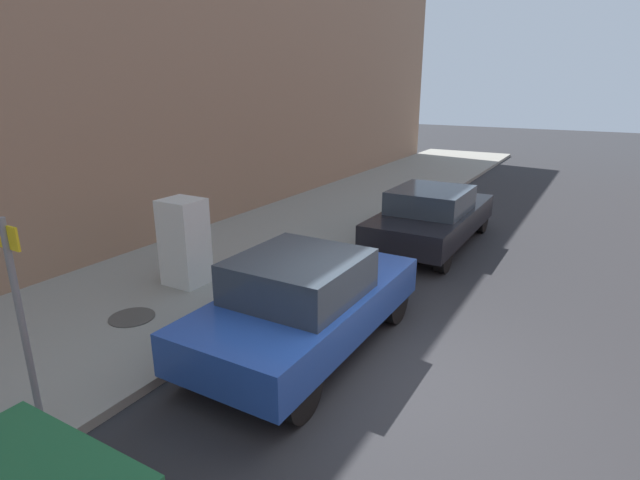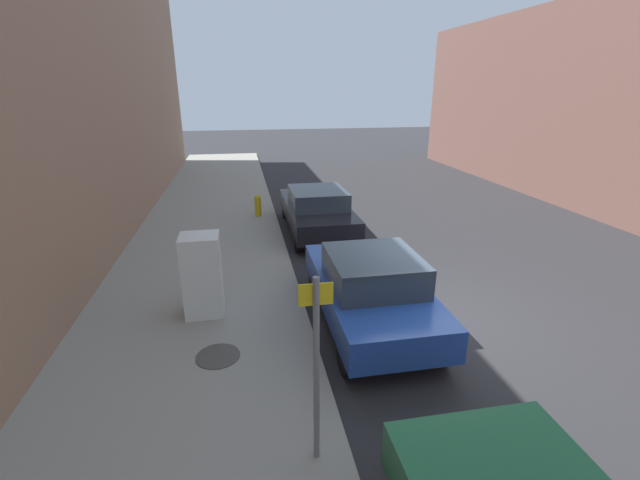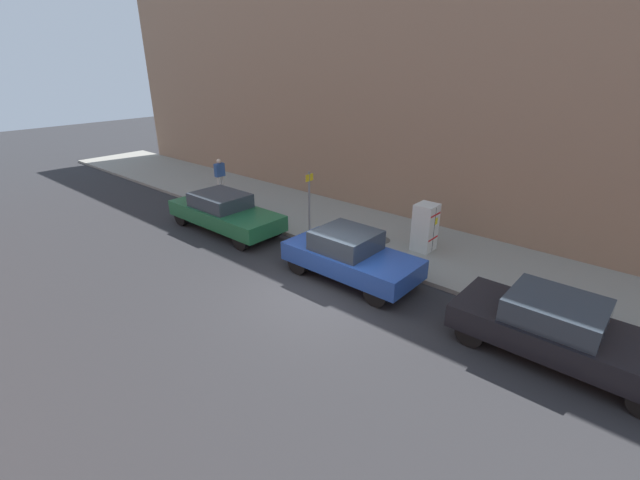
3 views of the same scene
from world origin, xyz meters
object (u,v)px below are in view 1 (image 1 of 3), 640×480
(parked_hatchback_blue, at_px, (305,302))
(parked_sedan_dark, at_px, (432,216))
(fire_hydrant, at_px, (391,202))
(discarded_refrigerator, at_px, (185,242))
(street_sign_post, at_px, (21,314))

(parked_hatchback_blue, relative_size, parked_sedan_dark, 0.90)
(fire_hydrant, distance_m, parked_sedan_dark, 2.41)
(discarded_refrigerator, height_order, street_sign_post, street_sign_post)
(discarded_refrigerator, bearing_deg, parked_hatchback_blue, -14.22)
(discarded_refrigerator, xyz_separation_m, fire_hydrant, (1.32, 6.47, -0.41))
(discarded_refrigerator, xyz_separation_m, street_sign_post, (1.49, -3.72, 0.51))
(street_sign_post, bearing_deg, parked_sedan_dark, 79.82)
(parked_sedan_dark, bearing_deg, fire_hydrant, 135.20)
(fire_hydrant, bearing_deg, street_sign_post, -89.01)
(fire_hydrant, xyz_separation_m, parked_sedan_dark, (1.70, -1.69, 0.21))
(discarded_refrigerator, distance_m, parked_sedan_dark, 5.66)
(street_sign_post, bearing_deg, discarded_refrigerator, 111.89)
(parked_hatchback_blue, bearing_deg, street_sign_post, -117.33)
(street_sign_post, xyz_separation_m, fire_hydrant, (-0.18, 10.18, -0.93))
(discarded_refrigerator, height_order, fire_hydrant, discarded_refrigerator)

